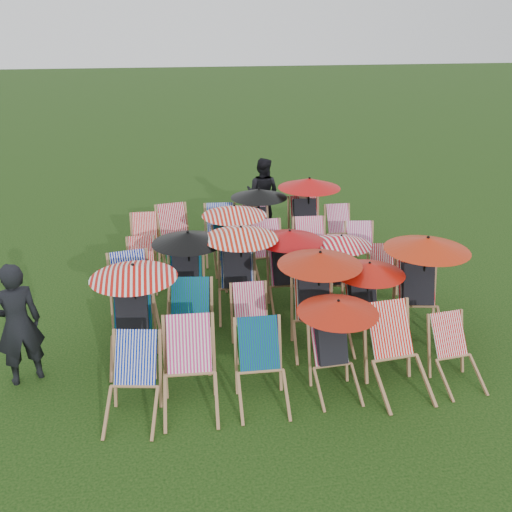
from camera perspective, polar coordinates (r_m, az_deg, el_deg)
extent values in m
plane|color=black|center=(9.16, 0.84, -5.59)|extent=(100.00, 100.00, 0.00)
cube|color=#071DA0|center=(6.97, -11.95, -9.92)|extent=(0.54, 0.44, 0.58)
cube|color=#D92B7A|center=(7.01, -6.73, -8.72)|extent=(0.55, 0.42, 0.63)
cube|color=#095F39|center=(7.07, 0.26, -8.76)|extent=(0.51, 0.38, 0.59)
cube|color=#E82E64|center=(7.31, 7.36, -8.49)|extent=(0.45, 0.34, 0.52)
cube|color=black|center=(7.27, 7.48, -8.67)|extent=(0.38, 0.40, 0.55)
sphere|color=tan|center=(7.20, 7.35, -6.36)|extent=(0.19, 0.19, 0.19)
cylinder|color=black|center=(7.14, 8.09, -7.11)|extent=(0.03, 0.03, 0.64)
cone|color=#B01B0A|center=(7.00, 8.22, -5.04)|extent=(1.00, 1.00, 0.16)
cube|color=red|center=(7.46, 13.24, -7.13)|extent=(0.57, 0.44, 0.64)
cube|color=red|center=(7.83, 18.73, -7.43)|extent=(0.46, 0.36, 0.51)
cube|color=#0A723F|center=(7.99, -12.24, -5.26)|extent=(0.52, 0.39, 0.60)
cube|color=black|center=(7.94, -12.26, -5.44)|extent=(0.43, 0.45, 0.63)
sphere|color=tan|center=(7.89, -12.41, -2.97)|extent=(0.22, 0.22, 0.22)
cylinder|color=black|center=(7.77, -11.98, -3.76)|extent=(0.03, 0.03, 0.74)
cone|color=red|center=(7.63, -12.18, -1.50)|extent=(1.16, 1.16, 0.18)
cube|color=#095F30|center=(7.98, -6.62, -4.65)|extent=(0.58, 0.46, 0.63)
cube|color=#D0295C|center=(8.13, -0.65, -4.74)|extent=(0.46, 0.34, 0.53)
cube|color=red|center=(8.19, 5.69, -4.02)|extent=(0.55, 0.43, 0.61)
cube|color=black|center=(8.14, 5.74, -4.19)|extent=(0.47, 0.49, 0.64)
sphere|color=tan|center=(8.09, 5.72, -1.73)|extent=(0.22, 0.22, 0.22)
cylinder|color=black|center=(7.99, 6.32, -2.51)|extent=(0.03, 0.03, 0.75)
cone|color=#AA1F09|center=(7.85, 6.42, -0.25)|extent=(1.17, 1.17, 0.18)
cube|color=red|center=(8.38, 10.45, -4.35)|extent=(0.45, 0.33, 0.52)
cube|color=black|center=(8.35, 10.54, -4.49)|extent=(0.37, 0.39, 0.55)
sphere|color=tan|center=(8.30, 10.49, -2.44)|extent=(0.19, 0.19, 0.19)
cylinder|color=black|center=(8.23, 11.11, -3.07)|extent=(0.03, 0.03, 0.64)
cone|color=#B0140A|center=(8.11, 11.26, -1.20)|extent=(1.01, 1.01, 0.16)
cube|color=red|center=(8.83, 15.73, -2.51)|extent=(0.60, 0.49, 0.64)
cube|color=black|center=(8.78, 15.81, -2.66)|extent=(0.53, 0.54, 0.67)
sphere|color=tan|center=(8.74, 15.89, -0.27)|extent=(0.23, 0.23, 0.23)
cylinder|color=black|center=(8.64, 16.51, -1.02)|extent=(0.03, 0.03, 0.78)
cone|color=red|center=(8.51, 16.77, 1.18)|extent=(1.23, 1.23, 0.19)
cube|color=#071294|center=(8.99, -12.51, -1.73)|extent=(0.59, 0.48, 0.63)
cube|color=#0A713E|center=(9.09, -7.01, -1.46)|extent=(0.53, 0.41, 0.58)
cube|color=black|center=(9.05, -7.03, -1.60)|extent=(0.45, 0.46, 0.61)
sphere|color=tan|center=(9.01, -7.09, 0.53)|extent=(0.21, 0.21, 0.21)
cylinder|color=black|center=(8.90, -6.73, -0.11)|extent=(0.03, 0.03, 0.71)
cone|color=black|center=(8.78, -6.83, 1.85)|extent=(1.12, 1.12, 0.17)
cube|color=#072797|center=(9.09, -1.91, -1.12)|extent=(0.54, 0.42, 0.61)
cube|color=black|center=(9.04, -1.90, -1.26)|extent=(0.47, 0.48, 0.64)
sphere|color=tan|center=(9.01, -1.95, 0.96)|extent=(0.22, 0.22, 0.22)
cylinder|color=black|center=(8.89, -1.50, 0.30)|extent=(0.03, 0.03, 0.74)
cone|color=red|center=(8.77, -1.53, 2.35)|extent=(1.17, 1.17, 0.18)
cube|color=#D72B6F|center=(9.26, 2.85, -1.07)|extent=(0.48, 0.36, 0.55)
cube|color=black|center=(9.22, 2.91, -1.19)|extent=(0.40, 0.41, 0.58)
sphere|color=tan|center=(9.19, 2.84, 0.79)|extent=(0.20, 0.20, 0.20)
cylinder|color=black|center=(9.09, 3.34, 0.21)|extent=(0.03, 0.03, 0.68)
cone|color=#A8090B|center=(8.98, 3.39, 2.03)|extent=(1.06, 1.06, 0.16)
cube|color=red|center=(9.41, 7.96, -1.19)|extent=(0.48, 0.40, 0.51)
cube|color=black|center=(9.37, 7.99, -1.31)|extent=(0.42, 0.43, 0.53)
sphere|color=tan|center=(9.34, 8.03, 0.49)|extent=(0.19, 0.19, 0.19)
cylinder|color=black|center=(9.25, 8.42, -0.07)|extent=(0.03, 0.03, 0.62)
cone|color=red|center=(9.15, 8.52, 1.58)|extent=(0.98, 0.98, 0.15)
cube|color=red|center=(9.74, 12.64, -0.52)|extent=(0.50, 0.40, 0.53)
cube|color=red|center=(10.14, -11.41, 0.37)|extent=(0.43, 0.32, 0.51)
cube|color=#0A6A35|center=(10.01, -7.76, 0.48)|extent=(0.50, 0.40, 0.53)
cube|color=#096735|center=(10.19, -2.62, 1.47)|extent=(0.55, 0.44, 0.59)
cube|color=black|center=(10.15, -2.54, 1.36)|extent=(0.48, 0.49, 0.62)
sphere|color=tan|center=(10.13, -2.74, 3.27)|extent=(0.22, 0.22, 0.22)
cylinder|color=black|center=(10.03, -2.16, 2.78)|extent=(0.03, 0.03, 0.72)
cone|color=red|center=(9.92, -2.19, 4.57)|extent=(1.13, 1.13, 0.18)
cube|color=#E62E74|center=(10.27, 1.07, 1.80)|extent=(0.55, 0.42, 0.61)
cube|color=#F6316E|center=(10.46, 5.41, 2.11)|extent=(0.54, 0.42, 0.61)
cube|color=#CE297F|center=(10.72, 10.32, 1.88)|extent=(0.50, 0.40, 0.54)
cube|color=red|center=(11.19, -11.08, 2.77)|extent=(0.47, 0.35, 0.55)
cube|color=red|center=(11.24, -8.34, 3.49)|extent=(0.57, 0.46, 0.62)
cube|color=#071F9A|center=(11.16, -3.59, 3.56)|extent=(0.55, 0.42, 0.62)
cube|color=#CC2877|center=(11.32, -0.08, 3.58)|extent=(0.48, 0.35, 0.57)
cube|color=black|center=(11.27, -0.04, 3.49)|extent=(0.40, 0.41, 0.60)
sphere|color=tan|center=(11.27, -0.13, 5.17)|extent=(0.21, 0.21, 0.21)
cylinder|color=black|center=(11.16, 0.30, 4.72)|extent=(0.03, 0.03, 0.70)
cone|color=black|center=(11.07, 0.30, 6.30)|extent=(1.10, 1.10, 0.17)
cube|color=red|center=(11.55, 4.83, 4.29)|extent=(0.57, 0.44, 0.64)
cube|color=black|center=(11.50, 4.87, 4.20)|extent=(0.49, 0.50, 0.67)
sphere|color=tan|center=(11.50, 4.84, 6.04)|extent=(0.23, 0.23, 0.23)
cylinder|color=black|center=(11.38, 5.29, 5.54)|extent=(0.03, 0.03, 0.78)
cone|color=#C00B0A|center=(11.28, 5.36, 7.28)|extent=(1.23, 1.23, 0.19)
cube|color=#DE2C7D|center=(11.67, 8.23, 3.74)|extent=(0.45, 0.34, 0.54)
imported|color=black|center=(7.75, -22.75, -6.31)|extent=(0.71, 0.61, 1.64)
imported|color=black|center=(12.63, 0.66, 6.32)|extent=(0.95, 0.89, 1.56)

